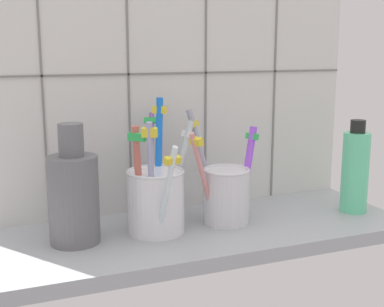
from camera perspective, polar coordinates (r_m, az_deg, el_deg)
counter_slab at (r=77.47cm, az=0.24°, el=-8.88°), size 64.00×22.00×2.00cm
tile_wall_back at (r=84.00cm, az=-2.85°, el=7.76°), size 64.00×2.20×45.00cm
toothbrush_cup_left at (r=74.58cm, az=-3.94°, el=-4.70°), size 11.57×16.33×18.82cm
toothbrush_cup_right at (r=78.66cm, az=3.68°, el=-4.19°), size 12.13×9.55×16.82cm
ceramic_vase at (r=71.77cm, az=-12.79°, el=-4.45°), size 6.76×6.76×16.28cm
soap_bottle at (r=87.18cm, az=17.35°, el=-1.77°), size 4.27×4.27×14.82cm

